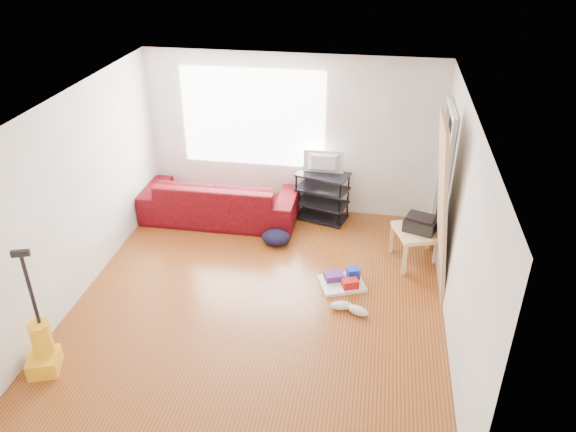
% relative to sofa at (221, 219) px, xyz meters
% --- Properties ---
extents(room, '(4.51, 5.01, 2.51)m').
position_rel_sofa_xyz_m(room, '(1.11, -1.80, 1.25)').
color(room, brown).
rests_on(room, ground).
extents(sofa, '(2.37, 0.93, 0.69)m').
position_rel_sofa_xyz_m(sofa, '(0.00, 0.00, 0.00)').
color(sofa, black).
rests_on(sofa, ground).
extents(tv_stand, '(0.86, 0.63, 0.78)m').
position_rel_sofa_xyz_m(tv_stand, '(1.56, 0.27, 0.40)').
color(tv_stand, black).
rests_on(tv_stand, ground).
extents(tv, '(0.61, 0.08, 0.35)m').
position_rel_sofa_xyz_m(tv, '(1.56, 0.27, 0.95)').
color(tv, black).
rests_on(tv, tv_stand).
extents(side_table, '(0.76, 0.76, 0.50)m').
position_rel_sofa_xyz_m(side_table, '(2.99, -0.71, 0.42)').
color(side_table, '#E1C47E').
rests_on(side_table, ground).
extents(printer, '(0.48, 0.42, 0.21)m').
position_rel_sofa_xyz_m(printer, '(2.99, -0.71, 0.60)').
color(printer, black).
rests_on(printer, side_table).
extents(bucket, '(0.32, 0.32, 0.26)m').
position_rel_sofa_xyz_m(bucket, '(0.64, -0.31, 0.00)').
color(bucket, navy).
rests_on(bucket, ground).
extents(toilet_paper, '(0.11, 0.11, 0.11)m').
position_rel_sofa_xyz_m(toilet_paper, '(0.62, -0.29, 0.18)').
color(toilet_paper, silver).
rests_on(toilet_paper, bucket).
extents(cleaning_tray, '(0.68, 0.61, 0.20)m').
position_rel_sofa_xyz_m(cleaning_tray, '(2.04, -1.44, 0.06)').
color(cleaning_tray, white).
rests_on(cleaning_tray, ground).
extents(backpack, '(0.42, 0.34, 0.23)m').
position_rel_sofa_xyz_m(backpack, '(0.99, -0.61, 0.00)').
color(backpack, black).
rests_on(backpack, ground).
extents(sneakers, '(0.50, 0.26, 0.11)m').
position_rel_sofa_xyz_m(sneakers, '(2.15, -1.99, 0.06)').
color(sneakers, silver).
rests_on(sneakers, ground).
extents(vacuum, '(0.40, 0.43, 1.45)m').
position_rel_sofa_xyz_m(vacuum, '(-0.96, -3.46, 0.27)').
color(vacuum, '#F4A81A').
rests_on(vacuum, ground).
extents(door_panel, '(0.28, 0.90, 2.25)m').
position_rel_sofa_xyz_m(door_panel, '(3.17, -1.25, 0.00)').
color(door_panel, tan).
rests_on(door_panel, ground).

